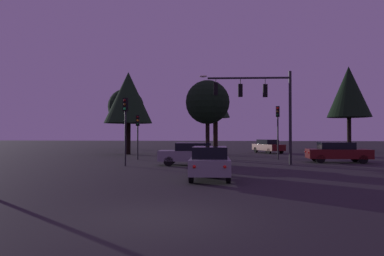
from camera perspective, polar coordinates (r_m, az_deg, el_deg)
name	(u,v)px	position (r m, az deg, el deg)	size (l,w,h in m)	color
ground_plane	(211,157)	(33.03, 3.18, -4.70)	(168.00, 168.00, 0.00)	#262326
traffic_signal_mast_arm	(260,98)	(24.76, 11.16, 4.80)	(6.41, 0.62, 6.50)	#232326
traffic_light_corner_left	(138,128)	(29.08, -8.92, 0.03)	(0.34, 0.37, 3.70)	#232326
traffic_light_corner_right	(125,118)	(23.34, -10.90, 1.65)	(0.33, 0.37, 4.51)	#232326
traffic_light_median	(278,122)	(29.90, 13.91, 1.00)	(0.34, 0.37, 4.46)	#232326
car_nearside_lane	(210,162)	(16.16, 2.94, -5.64)	(1.96, 4.07, 1.52)	gray
car_crossing_left	(192,154)	(23.48, -0.05, -4.22)	(4.51, 2.13, 1.52)	gray
car_crossing_right	(338,152)	(27.89, 22.81, -3.64)	(4.53, 1.94, 1.52)	#4C0F0F
car_far_lane	(268,146)	(40.03, 12.38, -2.91)	(3.41, 4.70, 1.52)	#4C0F0F
tree_behind_sign	(208,102)	(30.45, 2.57, 4.22)	(3.85, 3.85, 6.85)	black
tree_left_far	(215,101)	(35.61, 3.87, 4.43)	(2.96, 2.96, 7.40)	black
tree_center_horizon	(349,92)	(46.99, 24.36, 5.42)	(5.17, 5.17, 10.51)	black
tree_right_cluster	(126,107)	(49.90, -10.81, 3.45)	(5.01, 5.01, 8.54)	black
tree_lot_edge	(128,98)	(37.27, -10.42, 4.91)	(5.04, 5.04, 8.69)	black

